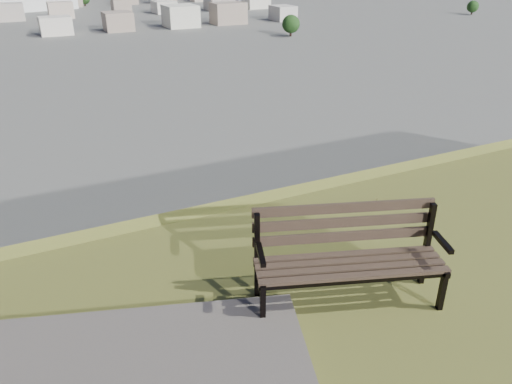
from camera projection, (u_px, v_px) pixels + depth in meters
park_bench at (348, 251)px, 4.65m from camera, size 1.83×1.09×0.92m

